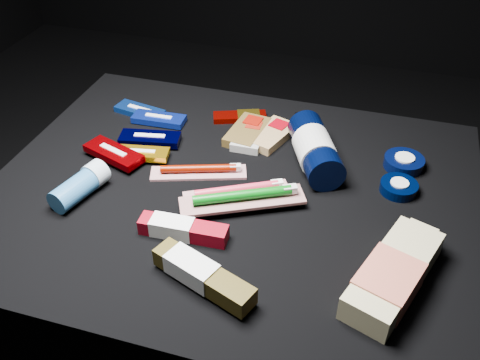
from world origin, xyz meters
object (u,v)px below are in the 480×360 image
(bodywash_bottle, at_px, (392,276))
(deodorant_stick, at_px, (81,186))
(toothpaste_carton_red, at_px, (179,229))
(lotion_bottle, at_px, (315,149))

(bodywash_bottle, xyz_separation_m, deodorant_stick, (-0.61, 0.06, 0.00))
(toothpaste_carton_red, bearing_deg, lotion_bottle, 53.29)
(deodorant_stick, distance_m, toothpaste_carton_red, 0.23)
(bodywash_bottle, relative_size, toothpaste_carton_red, 1.53)
(lotion_bottle, height_order, deodorant_stick, lotion_bottle)
(lotion_bottle, bearing_deg, toothpaste_carton_red, -148.81)
(lotion_bottle, distance_m, toothpaste_carton_red, 0.35)
(bodywash_bottle, bearing_deg, deodorant_stick, -166.27)
(bodywash_bottle, xyz_separation_m, toothpaste_carton_red, (-0.38, 0.01, -0.01))
(bodywash_bottle, relative_size, deodorant_stick, 1.89)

